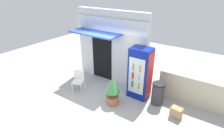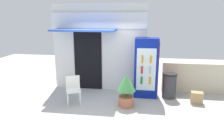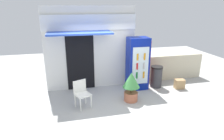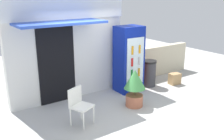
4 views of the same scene
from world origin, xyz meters
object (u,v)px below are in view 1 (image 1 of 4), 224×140
at_px(cardboard_box, 176,112).
at_px(plastic_chair, 79,79).
at_px(drink_cooler, 140,73).
at_px(trash_bin, 158,93).
at_px(potted_plant_near_shop, 112,90).

bearing_deg(cardboard_box, plastic_chair, -171.54).
bearing_deg(drink_cooler, trash_bin, -4.31).
relative_size(potted_plant_near_shop, trash_bin, 1.20).
distance_m(drink_cooler, potted_plant_near_shop, 1.22).
distance_m(trash_bin, cardboard_box, 0.93).
bearing_deg(plastic_chair, trash_bin, 17.48).
height_order(potted_plant_near_shop, cardboard_box, potted_plant_near_shop).
relative_size(drink_cooler, plastic_chair, 2.29).
xyz_separation_m(trash_bin, cardboard_box, (0.82, -0.38, -0.24)).
height_order(plastic_chair, potted_plant_near_shop, potted_plant_near_shop).
height_order(plastic_chair, trash_bin, plastic_chair).
relative_size(drink_cooler, cardboard_box, 5.45).
bearing_deg(cardboard_box, drink_cooler, 164.66).
bearing_deg(potted_plant_near_shop, trash_bin, 34.23).
relative_size(plastic_chair, cardboard_box, 2.38).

